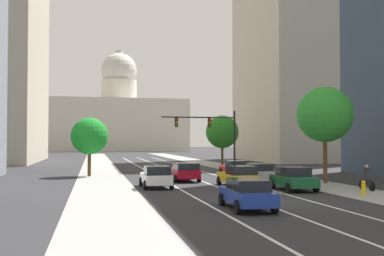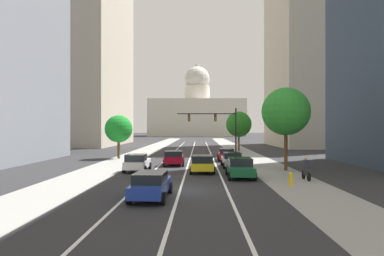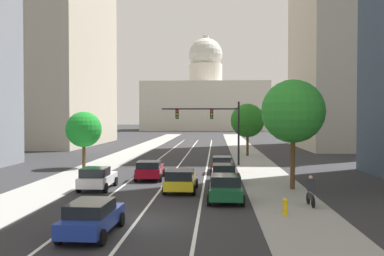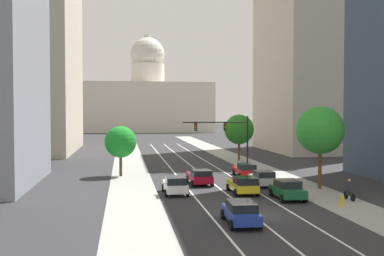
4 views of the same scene
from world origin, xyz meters
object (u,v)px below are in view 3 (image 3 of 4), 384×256
(car_silver, at_px, (224,173))
(street_tree_mid_right, at_px, (293,111))
(car_crimson, at_px, (150,170))
(fire_hydrant, at_px, (285,207))
(car_yellow, at_px, (181,180))
(car_green, at_px, (226,188))
(car_blue, at_px, (92,217))
(cyclist, at_px, (311,191))
(car_white, at_px, (97,178))
(capitol_building, at_px, (206,101))
(car_red, at_px, (222,164))
(street_tree_near_right, at_px, (248,121))
(traffic_signal_mast, at_px, (214,121))
(street_tree_mid_left, at_px, (84,130))

(car_silver, height_order, street_tree_mid_right, street_tree_mid_right)
(car_crimson, bearing_deg, fire_hydrant, -146.12)
(car_yellow, height_order, car_green, car_green)
(car_blue, distance_m, car_crimson, 15.88)
(car_yellow, xyz_separation_m, cyclist, (7.58, -4.10, 0.06))
(car_white, bearing_deg, car_yellow, -96.63)
(capitol_building, distance_m, car_white, 129.17)
(cyclist, bearing_deg, car_white, 67.76)
(car_red, relative_size, street_tree_near_right, 0.67)
(car_green, relative_size, traffic_signal_mast, 0.51)
(car_silver, relative_size, car_crimson, 0.93)
(car_yellow, bearing_deg, car_white, 83.88)
(car_red, xyz_separation_m, car_blue, (-5.78, -20.62, -0.00))
(car_silver, xyz_separation_m, cyclist, (4.68, -7.76, 0.08))
(car_crimson, relative_size, traffic_signal_mast, 0.54)
(capitol_building, height_order, street_tree_mid_left, capitol_building)
(car_silver, distance_m, street_tree_near_right, 23.43)
(street_tree_mid_right, bearing_deg, car_blue, -131.08)
(car_yellow, xyz_separation_m, car_green, (2.89, -2.92, 0.01))
(capitol_building, xyz_separation_m, car_red, (4.33, -119.22, -9.78))
(car_crimson, height_order, street_tree_mid_right, street_tree_mid_right)
(car_silver, bearing_deg, cyclist, -149.50)
(capitol_building, relative_size, car_red, 10.07)
(capitol_building, bearing_deg, car_green, -88.12)
(capitol_building, xyz_separation_m, car_crimson, (-1.44, -123.97, -9.76))
(car_crimson, height_order, street_tree_near_right, street_tree_near_right)
(car_green, distance_m, street_tree_mid_right, 7.90)
(fire_hydrant, distance_m, street_tree_near_right, 33.26)
(car_red, bearing_deg, car_green, -178.49)
(capitol_building, xyz_separation_m, street_tree_mid_right, (9.02, -127.84, -5.22))
(car_blue, xyz_separation_m, street_tree_mid_right, (10.47, 12.01, 4.56))
(capitol_building, distance_m, street_tree_mid_left, 117.33)
(capitol_building, bearing_deg, car_blue, -90.59)
(car_silver, bearing_deg, car_green, 179.39)
(car_white, bearing_deg, street_tree_near_right, -25.26)
(capitol_building, xyz_separation_m, car_white, (-4.34, -128.73, -9.76))
(car_yellow, xyz_separation_m, fire_hydrant, (5.80, -6.48, -0.32))
(cyclist, bearing_deg, street_tree_mid_left, 44.52)
(car_red, distance_m, car_blue, 21.42)
(car_white, height_order, street_tree_mid_left, street_tree_mid_left)
(car_blue, relative_size, cyclist, 2.54)
(car_yellow, height_order, car_white, car_white)
(car_yellow, height_order, car_blue, car_yellow)
(car_yellow, distance_m, car_crimson, 6.13)
(cyclist, height_order, street_tree_near_right, street_tree_near_right)
(car_yellow, bearing_deg, street_tree_mid_left, 39.96)
(car_red, xyz_separation_m, car_crimson, (-5.77, -4.75, 0.02))
(street_tree_mid_right, relative_size, street_tree_near_right, 1.14)
(fire_hydrant, bearing_deg, car_green, 129.19)
(car_silver, relative_size, street_tree_mid_right, 0.54)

